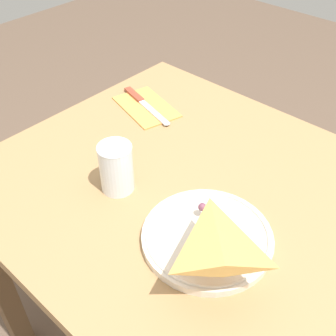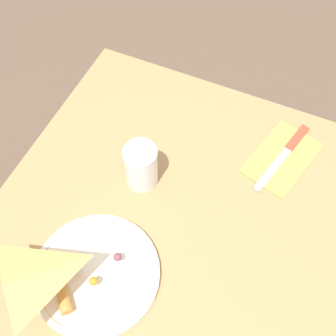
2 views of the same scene
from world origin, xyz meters
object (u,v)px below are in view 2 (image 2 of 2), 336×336
(milk_glass, at_px, (141,166))
(butter_knife, at_px, (285,153))
(plate_pizza, at_px, (96,273))
(napkin_folded, at_px, (282,158))
(dining_table, at_px, (157,284))

(milk_glass, distance_m, butter_knife, 0.34)
(plate_pizza, distance_m, napkin_folded, 0.49)
(dining_table, xyz_separation_m, napkin_folded, (-0.35, 0.16, 0.12))
(dining_table, xyz_separation_m, butter_knife, (-0.37, 0.16, 0.12))
(plate_pizza, relative_size, napkin_folded, 1.18)
(dining_table, distance_m, butter_knife, 0.42)
(milk_glass, bearing_deg, dining_table, 33.16)
(dining_table, height_order, napkin_folded, napkin_folded)
(napkin_folded, xyz_separation_m, butter_knife, (-0.01, 0.00, 0.00))
(dining_table, xyz_separation_m, milk_glass, (-0.17, -0.11, 0.17))
(dining_table, xyz_separation_m, plate_pizza, (0.06, -0.10, 0.13))
(dining_table, relative_size, napkin_folded, 4.82)
(napkin_folded, bearing_deg, butter_knife, 165.08)
(dining_table, height_order, butter_knife, butter_knife)
(plate_pizza, xyz_separation_m, milk_glass, (-0.24, -0.01, 0.04))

